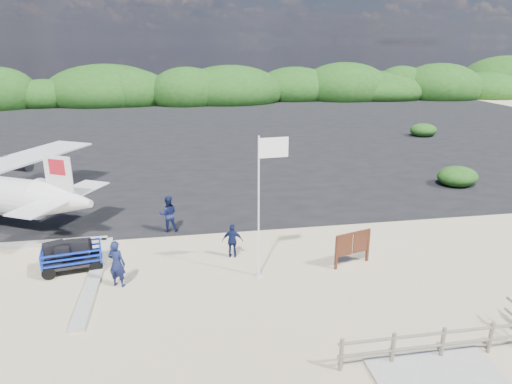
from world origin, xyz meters
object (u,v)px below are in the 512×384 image
crew_b (168,214)px  aircraft_large (310,135)px  baggage_cart (74,270)px  flagpole (258,276)px  crew_a (117,264)px  crew_c (233,241)px  signboard (351,265)px

crew_b → aircraft_large: (13.27, 21.87, -0.89)m
baggage_cart → flagpole: bearing=-23.0°
crew_a → baggage_cart: bearing=-16.1°
crew_c → aircraft_large: 27.24m
aircraft_large → baggage_cart: bearing=83.7°
flagpole → crew_b: size_ratio=3.10×
aircraft_large → crew_c: bearing=94.7°
signboard → crew_b: (-7.31, 4.73, 0.89)m
crew_b → aircraft_large: 25.60m
crew_c → aircraft_large: size_ratio=0.09×
aircraft_large → flagpole: bearing=97.6°
baggage_cart → aircraft_large: size_ratio=0.15×
crew_c → crew_a: bearing=33.1°
signboard → aircraft_large: (5.97, 26.60, 0.00)m
crew_c → aircraft_large: (10.61, 25.07, -0.74)m
crew_b → crew_c: crew_b is taller
baggage_cart → flagpole: (7.13, -1.70, 0.00)m
baggage_cart → crew_a: bearing=-48.9°
crew_a → crew_b: 5.18m
flagpole → aircraft_large: 28.61m
crew_a → crew_c: size_ratio=1.22×
crew_c → baggage_cart: bearing=13.6°
flagpole → signboard: size_ratio=3.08×
crew_c → flagpole: bearing=126.0°
signboard → crew_c: size_ratio=1.21×
flagpole → crew_b: 6.13m
crew_c → aircraft_large: aircraft_large is taller
crew_b → signboard: bearing=145.4°
signboard → crew_a: size_ratio=0.99×
signboard → crew_c: crew_c is taller
crew_a → crew_b: bearing=-87.0°
baggage_cart → flagpole: size_ratio=0.43×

